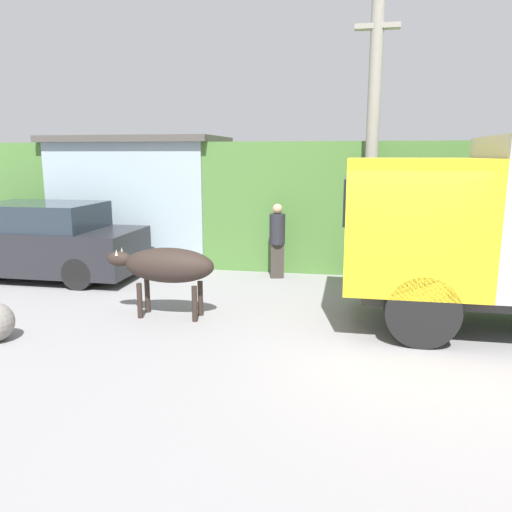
{
  "coord_description": "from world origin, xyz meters",
  "views": [
    {
      "loc": [
        -0.56,
        -7.38,
        2.71
      ],
      "look_at": [
        -2.07,
        0.54,
        1.07
      ],
      "focal_mm": 35.0,
      "sensor_mm": 36.0,
      "label": 1
    }
  ],
  "objects_px": {
    "brown_cow": "(167,266)",
    "parked_suv": "(40,242)",
    "pedestrian_on_hill": "(277,238)",
    "utility_pole": "(372,137)"
  },
  "relations": [
    {
      "from": "pedestrian_on_hill",
      "to": "utility_pole",
      "type": "xyz_separation_m",
      "value": [
        1.96,
        0.15,
        2.16
      ]
    },
    {
      "from": "parked_suv",
      "to": "pedestrian_on_hill",
      "type": "xyz_separation_m",
      "value": [
        5.2,
        0.95,
        0.1
      ]
    },
    {
      "from": "parked_suv",
      "to": "utility_pole",
      "type": "distance_m",
      "value": 7.59
    },
    {
      "from": "brown_cow",
      "to": "parked_suv",
      "type": "xyz_separation_m",
      "value": [
        -3.78,
        2.12,
        -0.07
      ]
    },
    {
      "from": "utility_pole",
      "to": "parked_suv",
      "type": "bearing_deg",
      "value": -171.29
    },
    {
      "from": "pedestrian_on_hill",
      "to": "utility_pole",
      "type": "bearing_deg",
      "value": 170.99
    },
    {
      "from": "parked_suv",
      "to": "pedestrian_on_hill",
      "type": "bearing_deg",
      "value": 9.44
    },
    {
      "from": "brown_cow",
      "to": "pedestrian_on_hill",
      "type": "relative_size",
      "value": 1.14
    },
    {
      "from": "brown_cow",
      "to": "utility_pole",
      "type": "xyz_separation_m",
      "value": [
        3.38,
        3.22,
        2.18
      ]
    },
    {
      "from": "brown_cow",
      "to": "utility_pole",
      "type": "relative_size",
      "value": 0.32
    }
  ]
}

